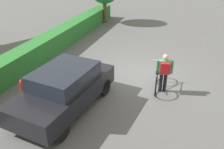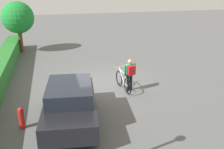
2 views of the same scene
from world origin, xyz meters
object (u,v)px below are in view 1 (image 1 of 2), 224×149
parked_car_near (65,88)px  bicycle (157,79)px  person_rider (164,70)px  fire_hydrant (23,89)px

parked_car_near → bicycle: (2.35, -2.72, -0.37)m
person_rider → fire_hydrant: (-2.17, 4.72, -0.52)m
person_rider → fire_hydrant: person_rider is taller
person_rider → fire_hydrant: size_ratio=1.91×
person_rider → bicycle: bearing=55.8°
parked_car_near → bicycle: 3.61m
parked_car_near → person_rider: person_rider is taller
parked_car_near → person_rider: bearing=-54.0°
parked_car_near → fire_hydrant: 1.78m
parked_car_near → fire_hydrant: (-0.00, 1.74, -0.37)m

